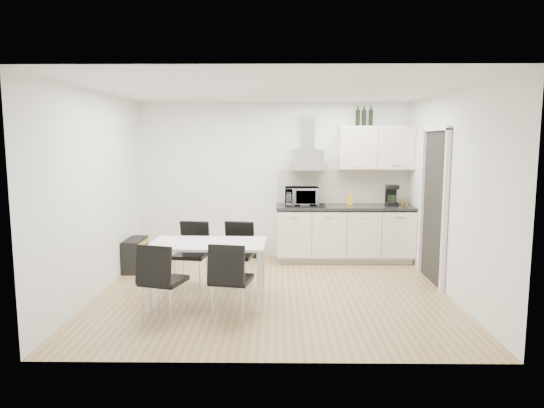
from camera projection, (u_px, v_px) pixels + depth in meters
The scene contains 15 objects.
ground at pixel (273, 293), 6.31m from camera, with size 4.50×4.50×0.00m, color tan.
wall_back at pixel (274, 181), 8.12m from camera, with size 4.50×0.10×2.60m, color white.
wall_front at pixel (271, 219), 4.16m from camera, with size 4.50×0.10×2.60m, color white.
wall_left at pixel (96, 194), 6.17m from camera, with size 0.10×4.00×2.60m, color white.
wall_right at pixel (451, 194), 6.12m from camera, with size 0.10×4.00×2.60m, color white.
ceiling at pixel (273, 89), 5.97m from camera, with size 4.50×4.50×0.00m, color white.
doorway at pixel (433, 208), 6.69m from camera, with size 0.08×1.04×2.10m, color white.
kitchenette at pixel (346, 211), 7.91m from camera, with size 2.22×0.64×2.52m.
dining_table at pixel (208, 249), 5.86m from camera, with size 1.40×0.82×0.75m.
chair_far_left at pixel (191, 256), 6.47m from camera, with size 0.44×0.50×0.88m, color black, non-canonical shape.
chair_far_right at pixel (236, 256), 6.46m from camera, with size 0.44×0.50×0.88m, color black, non-canonical shape.
chair_near_left at pixel (164, 282), 5.30m from camera, with size 0.44×0.50×0.88m, color black, non-canonical shape.
chair_near_right at pixel (231, 280), 5.34m from camera, with size 0.44×0.50×0.88m, color black, non-canonical shape.
guitar_amp at pixel (135, 255), 7.37m from camera, with size 0.27×0.59×0.49m.
floor_speaker at pixel (254, 250), 8.18m from camera, with size 0.15×0.14×0.26m, color black.
Camera 1 is at (0.06, -6.10, 1.98)m, focal length 32.00 mm.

